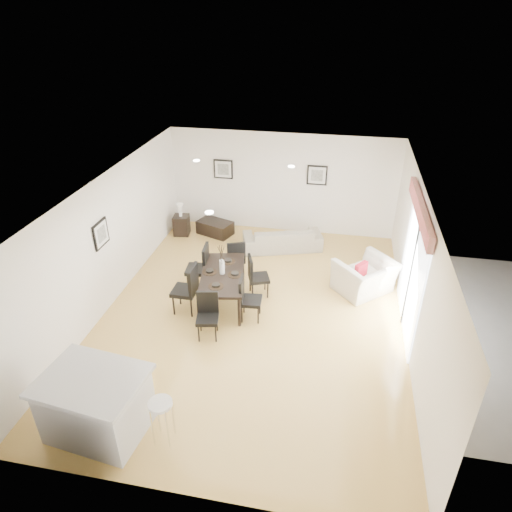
% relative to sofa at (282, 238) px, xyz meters
% --- Properties ---
extents(ground, '(8.00, 8.00, 0.00)m').
position_rel_sofa_xyz_m(ground, '(-0.19, -2.91, -0.29)').
color(ground, '#DCB35A').
rests_on(ground, ground).
extents(wall_back, '(6.00, 0.04, 2.70)m').
position_rel_sofa_xyz_m(wall_back, '(-0.19, 1.09, 1.06)').
color(wall_back, white).
rests_on(wall_back, ground).
extents(wall_front, '(6.00, 0.04, 2.70)m').
position_rel_sofa_xyz_m(wall_front, '(-0.19, -6.91, 1.06)').
color(wall_front, white).
rests_on(wall_front, ground).
extents(wall_left, '(0.04, 8.00, 2.70)m').
position_rel_sofa_xyz_m(wall_left, '(-3.19, -2.91, 1.06)').
color(wall_left, white).
rests_on(wall_left, ground).
extents(wall_right, '(0.04, 8.00, 2.70)m').
position_rel_sofa_xyz_m(wall_right, '(2.81, -2.91, 1.06)').
color(wall_right, white).
rests_on(wall_right, ground).
extents(ceiling, '(6.00, 8.00, 0.02)m').
position_rel_sofa_xyz_m(ceiling, '(-0.19, -2.91, 2.41)').
color(ceiling, white).
rests_on(ceiling, wall_back).
extents(sofa, '(2.12, 1.34, 0.58)m').
position_rel_sofa_xyz_m(sofa, '(0.00, 0.00, 0.00)').
color(sofa, '#A59C85').
rests_on(sofa, ground).
extents(armchair, '(1.53, 1.52, 0.75)m').
position_rel_sofa_xyz_m(armchair, '(2.04, -1.63, 0.09)').
color(armchair, beige).
rests_on(armchair, ground).
extents(dining_table, '(1.16, 1.84, 0.71)m').
position_rel_sofa_xyz_m(dining_table, '(-0.89, -2.62, 0.35)').
color(dining_table, black).
rests_on(dining_table, ground).
extents(dining_chair_wnear, '(0.48, 0.48, 1.07)m').
position_rel_sofa_xyz_m(dining_chair_wnear, '(-1.48, -3.05, 0.31)').
color(dining_chair_wnear, black).
rests_on(dining_chair_wnear, ground).
extents(dining_chair_wfar, '(0.52, 0.52, 1.06)m').
position_rel_sofa_xyz_m(dining_chair_wfar, '(-1.48, -2.18, 0.30)').
color(dining_chair_wfar, black).
rests_on(dining_chair_wfar, ground).
extents(dining_chair_enear, '(0.45, 0.45, 0.93)m').
position_rel_sofa_xyz_m(dining_chair_enear, '(-0.28, -3.05, 0.23)').
color(dining_chair_enear, black).
rests_on(dining_chair_enear, ground).
extents(dining_chair_efar, '(0.54, 0.54, 0.94)m').
position_rel_sofa_xyz_m(dining_chair_efar, '(-0.28, -2.22, 0.23)').
color(dining_chair_efar, black).
rests_on(dining_chair_efar, ground).
extents(dining_chair_head, '(0.48, 0.48, 0.91)m').
position_rel_sofa_xyz_m(dining_chair_head, '(-0.90, -3.68, 0.22)').
color(dining_chair_head, black).
rests_on(dining_chair_head, ground).
extents(dining_chair_foot, '(0.54, 0.54, 0.92)m').
position_rel_sofa_xyz_m(dining_chair_foot, '(-0.86, -1.55, 0.23)').
color(dining_chair_foot, black).
rests_on(dining_chair_foot, ground).
extents(vase, '(0.84, 1.29, 0.65)m').
position_rel_sofa_xyz_m(vase, '(-0.89, -2.62, 0.69)').
color(vase, white).
rests_on(vase, dining_table).
extents(coffee_table, '(1.05, 0.84, 0.37)m').
position_rel_sofa_xyz_m(coffee_table, '(-1.91, 0.47, -0.11)').
color(coffee_table, black).
rests_on(coffee_table, ground).
extents(side_table, '(0.45, 0.45, 0.54)m').
position_rel_sofa_xyz_m(side_table, '(-2.80, 0.28, -0.02)').
color(side_table, black).
rests_on(side_table, ground).
extents(table_lamp, '(0.18, 0.18, 0.35)m').
position_rel_sofa_xyz_m(table_lamp, '(-2.80, 0.28, 0.48)').
color(table_lamp, white).
rests_on(table_lamp, side_table).
extents(cushion, '(0.28, 0.33, 0.33)m').
position_rel_sofa_xyz_m(cushion, '(1.93, -1.74, 0.31)').
color(cushion, maroon).
rests_on(cushion, armchair).
extents(kitchen_island, '(1.57, 1.28, 1.01)m').
position_rel_sofa_xyz_m(kitchen_island, '(-1.86, -6.14, 0.22)').
color(kitchen_island, '#BBBBBD').
rests_on(kitchen_island, ground).
extents(bar_stool, '(0.34, 0.34, 0.75)m').
position_rel_sofa_xyz_m(bar_stool, '(-0.86, -6.14, 0.36)').
color(bar_stool, white).
rests_on(bar_stool, ground).
extents(framed_print_back_left, '(0.52, 0.04, 0.52)m').
position_rel_sofa_xyz_m(framed_print_back_left, '(-1.79, 1.06, 1.36)').
color(framed_print_back_left, black).
rests_on(framed_print_back_left, wall_back).
extents(framed_print_back_right, '(0.52, 0.04, 0.52)m').
position_rel_sofa_xyz_m(framed_print_back_right, '(0.71, 1.06, 1.36)').
color(framed_print_back_right, black).
rests_on(framed_print_back_right, wall_back).
extents(framed_print_left_wall, '(0.04, 0.52, 0.52)m').
position_rel_sofa_xyz_m(framed_print_left_wall, '(-3.16, -3.11, 1.36)').
color(framed_print_left_wall, black).
rests_on(framed_print_left_wall, wall_left).
extents(sliding_door, '(0.12, 2.70, 2.57)m').
position_rel_sofa_xyz_m(sliding_door, '(2.77, -2.61, 1.38)').
color(sliding_door, white).
rests_on(sliding_door, wall_right).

